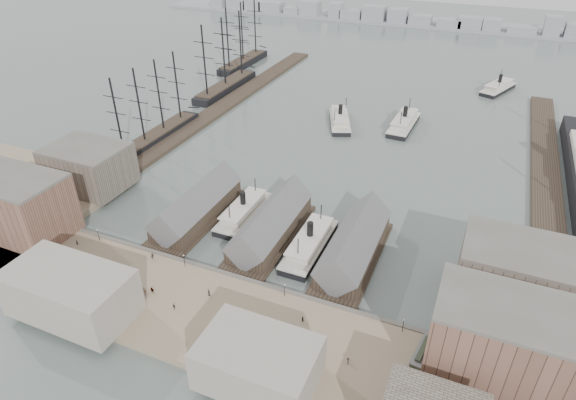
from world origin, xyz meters
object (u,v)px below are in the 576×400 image
at_px(tram, 422,355).
at_px(horse_cart_right, 270,354).
at_px(horse_cart_left, 122,269).
at_px(horse_cart_center, 148,290).
at_px(ferry_docked_west, 244,211).

xyz_separation_m(tram, horse_cart_right, (-30.77, -11.99, -1.01)).
relative_size(horse_cart_left, horse_cart_center, 0.98).
bearing_deg(ferry_docked_west, horse_cart_right, -56.59).
bearing_deg(horse_cart_right, horse_cart_left, 68.95).
relative_size(tram, horse_cart_right, 2.15).
bearing_deg(ferry_docked_west, tram, -30.62).
xyz_separation_m(tram, horse_cart_left, (-80.06, -1.71, -1.03)).
bearing_deg(horse_cart_right, tram, -78.00).
distance_m(horse_cart_left, horse_cart_center, 12.64).
height_order(tram, horse_cart_left, tram).
distance_m(tram, horse_cart_center, 68.38).
relative_size(ferry_docked_west, horse_cart_center, 5.59).
bearing_deg(tram, ferry_docked_west, 157.81).
relative_size(ferry_docked_west, horse_cart_right, 5.71).
distance_m(horse_cart_left, horse_cart_right, 50.35).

